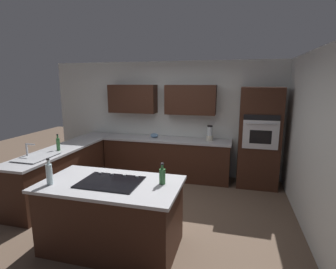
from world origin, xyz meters
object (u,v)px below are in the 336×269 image
object	(u,v)px
dish_soap_bottle	(58,144)
oil_bottle	(49,174)
wall_oven	(259,138)
cooktop	(111,182)
second_bottle	(162,176)
mixing_bowl	(154,135)
blender	(210,134)
sink_unit	(37,156)

from	to	relation	value
dish_soap_bottle	oil_bottle	xyz separation A→B (m)	(-0.96, 1.42, 0.01)
wall_oven	dish_soap_bottle	bearing A→B (deg)	22.31
dish_soap_bottle	oil_bottle	bearing A→B (deg)	123.88
cooktop	second_bottle	size ratio (longest dim) A/B	2.82
cooktop	second_bottle	distance (m)	0.66
oil_bottle	second_bottle	size ratio (longest dim) A/B	1.25
wall_oven	mixing_bowl	size ratio (longest dim) A/B	11.53
blender	oil_bottle	size ratio (longest dim) A/B	0.98
blender	mixing_bowl	bearing A→B (deg)	-0.00
mixing_bowl	second_bottle	bearing A→B (deg)	109.67
cooktop	mixing_bowl	size ratio (longest dim) A/B	4.28
wall_oven	mixing_bowl	bearing A→B (deg)	-1.36
oil_bottle	wall_oven	bearing A→B (deg)	-132.48
mixing_bowl	cooktop	bearing A→B (deg)	95.92
mixing_bowl	wall_oven	bearing A→B (deg)	178.64
wall_oven	blender	xyz separation A→B (m)	(1.00, -0.05, 0.01)
wall_oven	cooktop	world-z (taller)	wall_oven
blender	dish_soap_bottle	size ratio (longest dim) A/B	1.07
dish_soap_bottle	second_bottle	xyz separation A→B (m)	(-2.30, 1.06, -0.02)
blender	second_bottle	distance (m)	2.61
sink_unit	dish_soap_bottle	world-z (taller)	dish_soap_bottle
mixing_bowl	oil_bottle	bearing A→B (deg)	82.05
cooktop	oil_bottle	bearing A→B (deg)	19.53
sink_unit	oil_bottle	size ratio (longest dim) A/B	2.08
sink_unit	dish_soap_bottle	size ratio (longest dim) A/B	2.27
mixing_bowl	second_bottle	world-z (taller)	second_bottle
cooktop	sink_unit	bearing A→B (deg)	-22.17
sink_unit	mixing_bowl	bearing A→B (deg)	-125.28
mixing_bowl	dish_soap_bottle	world-z (taller)	dish_soap_bottle
wall_oven	cooktop	distance (m)	3.31
cooktop	mixing_bowl	bearing A→B (deg)	-84.08
cooktop	blender	distance (m)	2.89
mixing_bowl	dish_soap_bottle	size ratio (longest dim) A/B	0.58
sink_unit	second_bottle	world-z (taller)	second_bottle
cooktop	mixing_bowl	distance (m)	2.73
wall_oven	second_bottle	size ratio (longest dim) A/B	7.60
wall_oven	blender	size ratio (longest dim) A/B	6.22
cooktop	dish_soap_bottle	bearing A→B (deg)	-35.47
wall_oven	dish_soap_bottle	xyz separation A→B (m)	(3.62, 1.49, -0.00)
sink_unit	mixing_bowl	size ratio (longest dim) A/B	3.94
sink_unit	cooktop	xyz separation A→B (m)	(-1.71, 0.70, -0.01)
blender	mixing_bowl	xyz separation A→B (m)	(1.25, -0.00, -0.09)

